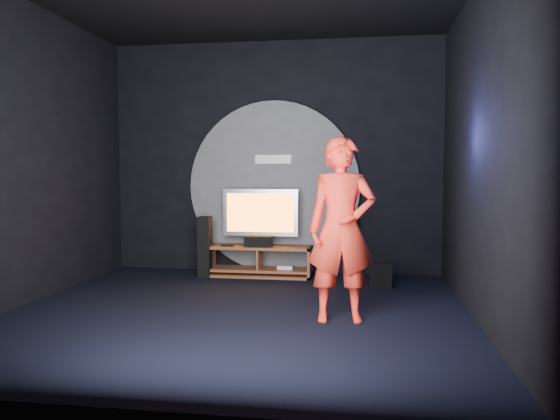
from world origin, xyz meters
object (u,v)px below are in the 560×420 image
object	(u,v)px
media_console	(260,263)
tower_speaker_left	(205,247)
subwoofer	(380,275)
player	(342,229)
tower_speaker_right	(349,246)
tv	(260,215)

from	to	relation	value
media_console	tower_speaker_left	xyz separation A→B (m)	(-0.79, -0.17, 0.25)
media_console	subwoofer	size ratio (longest dim) A/B	4.71
media_console	player	size ratio (longest dim) A/B	0.80
tower_speaker_left	tower_speaker_right	size ratio (longest dim) A/B	1.00
media_console	tv	distance (m)	0.71
tv	tower_speaker_right	size ratio (longest dim) A/B	1.26
tower_speaker_right	media_console	bearing A→B (deg)	-167.20
tower_speaker_right	player	size ratio (longest dim) A/B	0.47
media_console	subwoofer	xyz separation A→B (m)	(1.72, -0.46, -0.03)
tower_speaker_right	tower_speaker_left	bearing A→B (deg)	-167.51
tv	subwoofer	world-z (taller)	tv
media_console	tower_speaker_right	bearing A→B (deg)	12.80
player	tower_speaker_left	bearing A→B (deg)	127.11
tower_speaker_left	subwoofer	size ratio (longest dim) A/B	2.74
media_console	player	world-z (taller)	player
tv	player	world-z (taller)	player
subwoofer	media_console	bearing A→B (deg)	165.07
tv	tower_speaker_left	distance (m)	0.94
subwoofer	tv	bearing A→B (deg)	163.07
media_console	tv	bearing A→B (deg)	95.65
player	tv	bearing A→B (deg)	111.23
tower_speaker_left	tv	bearing A→B (deg)	16.70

